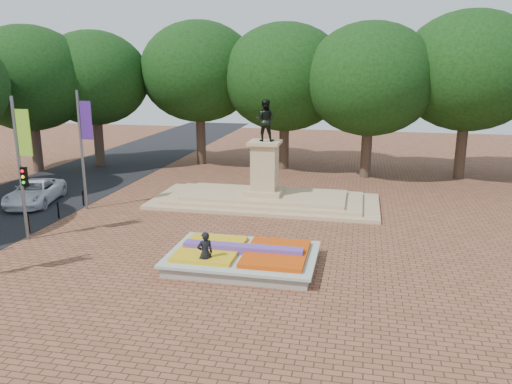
{
  "coord_description": "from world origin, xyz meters",
  "views": [
    {
      "loc": [
        5.73,
        -21.51,
        8.4
      ],
      "look_at": [
        0.69,
        2.18,
        2.2
      ],
      "focal_mm": 35.0,
      "sensor_mm": 36.0,
      "label": 1
    }
  ],
  "objects_px": {
    "flower_bed": "(243,257)",
    "monument": "(265,189)",
    "van": "(35,192)",
    "pedestrian": "(205,253)"
  },
  "relations": [
    {
      "from": "van",
      "to": "pedestrian",
      "type": "distance_m",
      "value": 15.9
    },
    {
      "from": "flower_bed",
      "to": "van",
      "type": "bearing_deg",
      "value": 155.21
    },
    {
      "from": "van",
      "to": "pedestrian",
      "type": "xyz_separation_m",
      "value": [
        13.65,
        -8.15,
        0.2
      ]
    },
    {
      "from": "monument",
      "to": "van",
      "type": "bearing_deg",
      "value": -167.5
    },
    {
      "from": "flower_bed",
      "to": "van",
      "type": "distance_m",
      "value": 16.48
    },
    {
      "from": "flower_bed",
      "to": "monument",
      "type": "xyz_separation_m",
      "value": [
        -1.03,
        10.0,
        0.5
      ]
    },
    {
      "from": "flower_bed",
      "to": "pedestrian",
      "type": "height_order",
      "value": "pedestrian"
    },
    {
      "from": "flower_bed",
      "to": "van",
      "type": "xyz_separation_m",
      "value": [
        -14.96,
        6.91,
        0.34
      ]
    },
    {
      "from": "pedestrian",
      "to": "van",
      "type": "bearing_deg",
      "value": -64.98
    },
    {
      "from": "flower_bed",
      "to": "pedestrian",
      "type": "relative_size",
      "value": 3.43
    }
  ]
}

